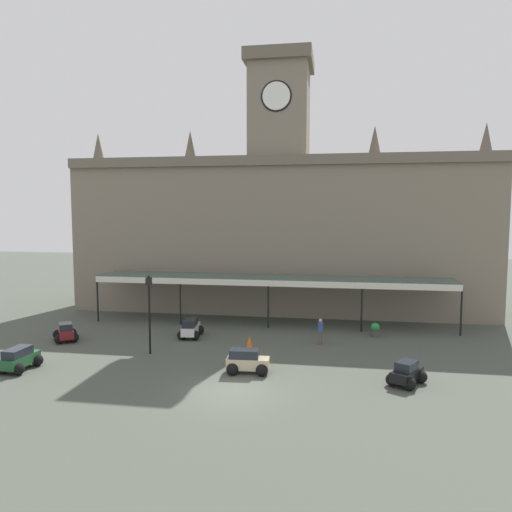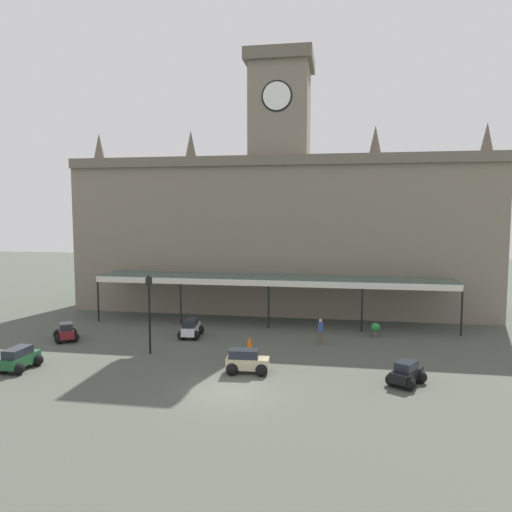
% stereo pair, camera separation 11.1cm
% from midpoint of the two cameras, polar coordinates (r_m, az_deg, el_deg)
% --- Properties ---
extents(ground_plane, '(140.00, 140.00, 0.00)m').
position_cam_midpoint_polar(ground_plane, '(23.80, -3.05, -15.79)').
color(ground_plane, '#464C42').
extents(station_building, '(34.97, 6.65, 21.54)m').
position_cam_midpoint_polar(station_building, '(41.53, 2.69, 3.52)').
color(station_building, slate).
rests_on(station_building, ground).
extents(entrance_canopy, '(26.98, 3.26, 3.63)m').
position_cam_midpoint_polar(entrance_canopy, '(36.37, 1.66, -2.70)').
color(entrance_canopy, '#38564C').
rests_on(entrance_canopy, ground).
extents(car_green_estate, '(1.60, 2.28, 1.27)m').
position_cam_midpoint_polar(car_green_estate, '(29.50, -26.28, -10.98)').
color(car_green_estate, '#1E512D').
rests_on(car_green_estate, ground).
extents(car_beige_estate, '(2.30, 1.63, 1.27)m').
position_cam_midpoint_polar(car_beige_estate, '(26.15, -1.17, -12.50)').
color(car_beige_estate, tan).
rests_on(car_beige_estate, ground).
extents(car_maroon_sedan, '(2.14, 2.25, 1.19)m').
position_cam_midpoint_polar(car_maroon_sedan, '(34.70, -21.73, -8.50)').
color(car_maroon_sedan, maroon).
rests_on(car_maroon_sedan, ground).
extents(car_white_estate, '(1.67, 2.32, 1.27)m').
position_cam_midpoint_polar(car_white_estate, '(33.43, -7.85, -8.58)').
color(car_white_estate, silver).
rests_on(car_white_estate, ground).
extents(car_black_sedan, '(2.11, 2.25, 1.19)m').
position_cam_midpoint_polar(car_black_sedan, '(25.62, 17.31, -13.28)').
color(car_black_sedan, black).
rests_on(car_black_sedan, ground).
extents(pedestrian_beside_cars, '(0.34, 0.39, 1.67)m').
position_cam_midpoint_polar(pedestrian_beside_cars, '(31.65, 7.53, -8.72)').
color(pedestrian_beside_cars, brown).
rests_on(pedestrian_beside_cars, ground).
extents(victorian_lamppost, '(0.30, 0.30, 4.78)m').
position_cam_midpoint_polar(victorian_lamppost, '(29.60, -12.65, -5.69)').
color(victorian_lamppost, black).
rests_on(victorian_lamppost, ground).
extents(traffic_cone, '(0.40, 0.40, 0.72)m').
position_cam_midpoint_polar(traffic_cone, '(30.88, -0.88, -10.09)').
color(traffic_cone, orange).
rests_on(traffic_cone, ground).
extents(planter_forecourt_centre, '(0.60, 0.60, 0.96)m').
position_cam_midpoint_polar(planter_forecourt_centre, '(34.27, 13.85, -8.47)').
color(planter_forecourt_centre, '#47423D').
rests_on(planter_forecourt_centre, ground).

